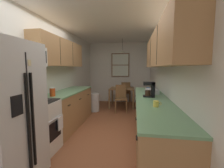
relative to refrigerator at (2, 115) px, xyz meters
The scene contains 25 objects.
ground_plane 2.61m from the refrigerator, 67.52° to the left, with size 12.00×12.00×0.00m, color brown.
wall_left 2.33m from the refrigerator, 100.35° to the left, with size 0.10×9.00×2.55m, color silver.
wall_right 3.24m from the refrigerator, 44.71° to the left, with size 0.10×9.00×2.55m, color silver.
wall_back 5.02m from the refrigerator, 79.21° to the left, with size 4.40×0.10×2.55m, color silver.
ceiling_slab 2.98m from the refrigerator, 67.52° to the left, with size 4.40×9.00×0.08m, color white.
refrigerator is the anchor object (origin of this frame).
stove_range 0.82m from the refrigerator, 94.71° to the left, with size 0.66×0.58×1.10m.
microwave_over_range 1.06m from the refrigerator, 103.73° to the left, with size 0.39×0.56×0.33m.
counter_left 2.02m from the refrigerator, 91.85° to the left, with size 0.64×1.95×0.90m.
upper_cabinets_left 2.15m from the refrigerator, 96.06° to the left, with size 0.33×2.03×0.64m.
counter_right 2.39m from the refrigerator, 34.44° to the left, with size 0.64×3.18×0.90m.
upper_cabinets_right 2.61m from the refrigerator, 31.61° to the left, with size 0.33×2.86×0.64m.
dining_table 4.17m from the refrigerator, 74.28° to the left, with size 0.91×0.77×0.73m.
dining_chair_near 3.62m from the refrigerator, 71.53° to the left, with size 0.45×0.45×0.90m.
dining_chair_far 4.78m from the refrigerator, 75.04° to the left, with size 0.44×0.44×0.90m.
pendant_light 4.33m from the refrigerator, 74.28° to the left, with size 0.25×0.25×0.51m.
back_window 4.99m from the refrigerator, 78.61° to the left, with size 0.76×0.05×1.00m.
trash_bin 3.36m from the refrigerator, 85.90° to the left, with size 0.34×0.34×0.61m, color silver.
storage_canister 1.24m from the refrigerator, 92.94° to the left, with size 0.11×0.11×0.18m.
dish_towel 0.98m from the refrigerator, 70.70° to the left, with size 0.02×0.16×0.24m, color white.
coffee_maker 2.42m from the refrigerator, 37.74° to the left, with size 0.22×0.18×0.30m.
mug_by_coffeemaker 2.90m from the refrigerator, 48.39° to the left, with size 0.12×0.08×0.10m.
mug_spare 2.04m from the refrigerator, 19.96° to the left, with size 0.12×0.08×0.09m.
dish_rack 2.74m from the refrigerator, 43.58° to the left, with size 0.28×0.34×0.10m, color silver.
table_serving_bowl 4.18m from the refrigerator, 73.29° to the left, with size 0.19×0.19×0.06m, color #E0D14C.
Camera 1 is at (0.65, -2.79, 1.47)m, focal length 23.73 mm.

